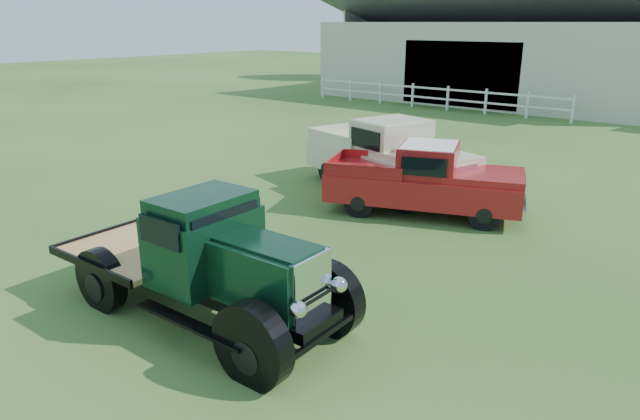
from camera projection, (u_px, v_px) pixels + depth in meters
The scene contains 7 objects.
ground at pixel (266, 284), 9.61m from camera, with size 120.00×120.00×0.00m, color #315920.
shed_left at pixel (500, 48), 32.03m from camera, with size 18.80×10.20×5.60m, color #B0AF99, non-canonical shape.
fence_rail at pixel (430, 97), 28.92m from camera, with size 14.20×0.16×1.20m, color white, non-canonical shape.
tree_a at pixel (401, 7), 43.03m from camera, with size 6.30×6.30×10.50m, color #254D10, non-canonical shape.
vintage_flatbed at pixel (201, 257), 8.27m from camera, with size 4.84×1.92×1.92m, color black, non-canonical shape.
red_pickup at pixel (424, 179), 12.93m from camera, with size 4.49×1.73×1.64m, color #A7181A, non-canonical shape.
white_pickup at pixel (388, 156), 14.61m from camera, with size 5.02×1.95×1.84m, color beige, non-canonical shape.
Camera 1 is at (6.24, -6.17, 4.20)m, focal length 32.00 mm.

